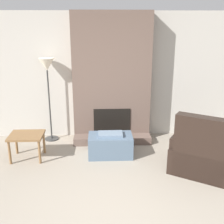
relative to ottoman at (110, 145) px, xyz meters
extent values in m
cube|color=#BCB7AD|center=(0.06, 1.06, 1.09)|extent=(7.31, 0.06, 2.60)
cube|color=brown|center=(0.06, 0.87, 1.09)|extent=(1.57, 0.32, 2.60)
cube|color=brown|center=(0.06, 0.56, -0.13)|extent=(1.57, 0.30, 0.15)
cube|color=black|center=(0.06, 0.71, 0.21)|extent=(0.76, 0.02, 0.54)
cube|color=slate|center=(0.00, 0.00, -0.01)|extent=(0.81, 0.49, 0.40)
cube|color=slate|center=(0.00, 0.00, 0.22)|extent=(0.44, 0.27, 0.05)
cube|color=black|center=(1.57, -0.55, 0.01)|extent=(1.35, 1.36, 0.44)
cube|color=black|center=(1.35, -0.89, 0.31)|extent=(0.78, 0.59, 1.04)
cube|color=black|center=(1.23, -0.34, 0.10)|extent=(0.62, 0.85, 0.61)
cube|color=brown|center=(-1.51, -0.05, 0.24)|extent=(0.60, 0.50, 0.04)
cylinder|color=brown|center=(-1.77, -0.26, 0.01)|extent=(0.04, 0.04, 0.43)
cylinder|color=brown|center=(-1.25, -0.26, 0.01)|extent=(0.04, 0.04, 0.43)
cylinder|color=brown|center=(-1.77, 0.16, 0.01)|extent=(0.04, 0.04, 0.43)
cylinder|color=brown|center=(-1.25, 0.16, 0.01)|extent=(0.04, 0.04, 0.43)
cylinder|color=#333333|center=(-1.22, 0.82, -0.20)|extent=(0.29, 0.29, 0.02)
cylinder|color=#333333|center=(-1.22, 0.82, 0.54)|extent=(0.03, 0.03, 1.45)
cone|color=silver|center=(-1.22, 0.82, 1.38)|extent=(0.31, 0.31, 0.24)
camera|label=1|loc=(-0.18, -4.76, 2.17)|focal=45.00mm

